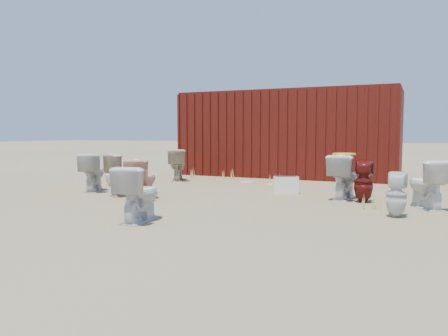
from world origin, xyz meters
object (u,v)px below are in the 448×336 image
at_px(toilet_front_c, 139,194).
at_px(toilet_back_yellowlid, 344,177).
at_px(toilet_front_pink, 142,179).
at_px(toilet_front_maroon, 364,182).
at_px(shipping_container, 290,134).
at_px(toilet_back_e, 396,195).
at_px(toilet_front_a, 93,172).
at_px(toilet_back_beige_right, 128,174).
at_px(toilet_front_e, 427,184).
at_px(toilet_back_a, 111,171).
at_px(toilet_back_beige_left, 177,165).
at_px(loose_tank, 286,185).

relative_size(toilet_front_c, toilet_back_yellowlid, 0.94).
relative_size(toilet_front_pink, toilet_front_maroon, 1.02).
height_order(shipping_container, toilet_back_e, shipping_container).
bearing_deg(toilet_front_a, toilet_back_beige_right, 142.35).
bearing_deg(shipping_container, toilet_front_maroon, -59.02).
relative_size(toilet_back_beige_right, toilet_back_e, 1.27).
distance_m(toilet_back_beige_right, toilet_back_yellowlid, 4.16).
bearing_deg(toilet_front_e, toilet_front_a, -24.60).
bearing_deg(toilet_front_pink, toilet_back_beige_right, -42.89).
xyz_separation_m(toilet_front_c, toilet_back_a, (-3.06, 3.20, -0.05)).
xyz_separation_m(toilet_front_c, toilet_back_e, (3.25, 1.82, -0.06)).
bearing_deg(toilet_back_beige_right, toilet_front_pink, 174.59).
distance_m(toilet_front_a, toilet_back_e, 6.02).
relative_size(toilet_front_a, toilet_front_maroon, 1.08).
bearing_deg(toilet_front_c, toilet_front_maroon, -137.00).
relative_size(toilet_back_a, toilet_back_beige_left, 0.83).
relative_size(toilet_front_maroon, toilet_back_e, 1.13).
relative_size(toilet_front_e, toilet_back_beige_right, 0.95).
relative_size(toilet_front_a, toilet_back_beige_left, 0.99).
bearing_deg(toilet_back_beige_right, toilet_back_e, -157.60).
bearing_deg(toilet_back_beige_left, toilet_back_a, 34.69).
height_order(toilet_front_c, loose_tank, toilet_front_c).
bearing_deg(toilet_back_e, loose_tank, -37.27).
height_order(toilet_back_a, toilet_back_yellowlid, toilet_back_yellowlid).
bearing_deg(toilet_back_yellowlid, toilet_back_beige_right, 23.66).
bearing_deg(toilet_front_pink, toilet_front_a, -30.95).
height_order(toilet_back_beige_right, toilet_back_yellowlid, toilet_back_beige_right).
relative_size(toilet_front_a, toilet_front_e, 1.01).
height_order(shipping_container, toilet_back_beige_right, shipping_container).
bearing_deg(toilet_back_a, loose_tank, -174.42).
bearing_deg(toilet_front_maroon, toilet_back_a, -4.03).
xyz_separation_m(toilet_front_c, loose_tank, (1.06, 3.59, -0.22)).
bearing_deg(toilet_back_beige_left, loose_tank, 132.65).
bearing_deg(toilet_front_a, toilet_back_a, -99.36).
height_order(toilet_front_a, loose_tank, toilet_front_a).
height_order(toilet_back_beige_right, toilet_back_e, toilet_back_beige_right).
bearing_deg(shipping_container, toilet_back_beige_right, -108.34).
bearing_deg(loose_tank, toilet_back_e, -62.21).
height_order(toilet_front_pink, toilet_back_beige_right, toilet_back_beige_right).
xyz_separation_m(toilet_front_pink, toilet_back_a, (-1.94, 1.51, -0.05)).
height_order(toilet_front_c, toilet_front_maroon, toilet_front_c).
bearing_deg(toilet_front_a, toilet_front_pink, 134.92).
relative_size(toilet_back_yellowlid, loose_tank, 1.66).
distance_m(toilet_back_a, toilet_back_yellowlid, 5.32).
distance_m(toilet_front_a, toilet_back_yellowlid, 5.12).
relative_size(toilet_front_e, toilet_back_e, 1.21).
bearing_deg(toilet_back_e, toilet_front_a, -2.22).
height_order(toilet_back_a, loose_tank, toilet_back_a).
bearing_deg(toilet_back_beige_right, toilet_back_beige_left, -54.96).
distance_m(toilet_back_beige_right, loose_tank, 3.18).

